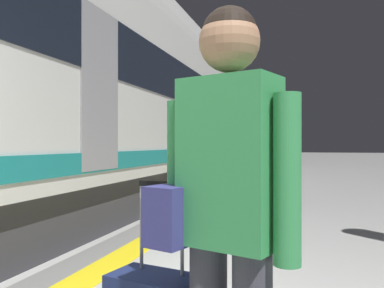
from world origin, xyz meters
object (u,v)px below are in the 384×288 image
high_speed_train (138,91)px  passenger_near (264,159)px  suitcase_near (279,186)px  traveller_foreground (225,206)px

high_speed_train → passenger_near: bearing=-5.6°
passenger_near → suitcase_near: (0.32, -0.23, -0.55)m
traveller_foreground → passenger_near: bearing=94.6°
traveller_foreground → passenger_near: size_ratio=1.11×
high_speed_train → passenger_near: 3.47m
traveller_foreground → high_speed_train: bearing=115.9°
passenger_near → suitcase_near: 0.67m
high_speed_train → traveller_foreground: 8.48m
high_speed_train → traveller_foreground: high_speed_train is taller
high_speed_train → suitcase_near: 4.04m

